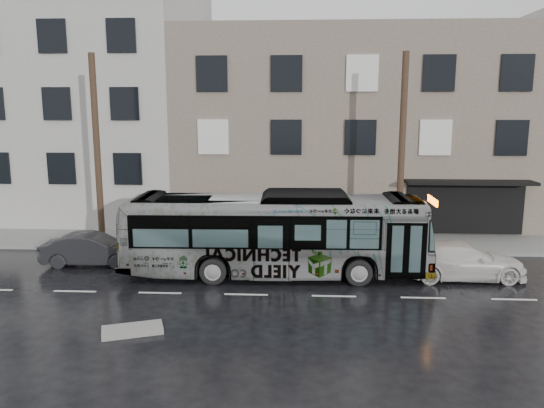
{
  "coord_description": "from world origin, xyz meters",
  "views": [
    {
      "loc": [
        1.92,
        -20.86,
        6.81
      ],
      "look_at": [
        0.68,
        2.5,
        2.45
      ],
      "focal_mm": 35.0,
      "sensor_mm": 36.0,
      "label": 1
    }
  ],
  "objects_px": {
    "utility_pole_front": "(402,154)",
    "dark_sedan": "(93,249)",
    "sign_post": "(422,226)",
    "white_sedan": "(461,260)",
    "bus": "(275,234)",
    "utility_pole_rear": "(97,153)"
  },
  "relations": [
    {
      "from": "utility_pole_front",
      "to": "utility_pole_rear",
      "type": "bearing_deg",
      "value": 180.0
    },
    {
      "from": "sign_post",
      "to": "dark_sedan",
      "type": "height_order",
      "value": "sign_post"
    },
    {
      "from": "white_sedan",
      "to": "dark_sedan",
      "type": "xyz_separation_m",
      "value": [
        -15.37,
        0.99,
        -0.04
      ]
    },
    {
      "from": "utility_pole_rear",
      "to": "white_sedan",
      "type": "distance_m",
      "value": 16.7
    },
    {
      "from": "utility_pole_rear",
      "to": "sign_post",
      "type": "xyz_separation_m",
      "value": [
        15.1,
        0.0,
        -3.3
      ]
    },
    {
      "from": "utility_pole_rear",
      "to": "sign_post",
      "type": "relative_size",
      "value": 3.75
    },
    {
      "from": "bus",
      "to": "utility_pole_rear",
      "type": "bearing_deg",
      "value": 66.56
    },
    {
      "from": "bus",
      "to": "white_sedan",
      "type": "bearing_deg",
      "value": -91.62
    },
    {
      "from": "utility_pole_front",
      "to": "dark_sedan",
      "type": "relative_size",
      "value": 2.15
    },
    {
      "from": "bus",
      "to": "sign_post",
      "type": "bearing_deg",
      "value": -64.16
    },
    {
      "from": "utility_pole_front",
      "to": "dark_sedan",
      "type": "bearing_deg",
      "value": -169.68
    },
    {
      "from": "utility_pole_front",
      "to": "bus",
      "type": "height_order",
      "value": "utility_pole_front"
    },
    {
      "from": "utility_pole_rear",
      "to": "dark_sedan",
      "type": "relative_size",
      "value": 2.15
    },
    {
      "from": "bus",
      "to": "dark_sedan",
      "type": "height_order",
      "value": "bus"
    },
    {
      "from": "utility_pole_front",
      "to": "sign_post",
      "type": "distance_m",
      "value": 3.48
    },
    {
      "from": "white_sedan",
      "to": "sign_post",
      "type": "bearing_deg",
      "value": 10.79
    },
    {
      "from": "sign_post",
      "to": "white_sedan",
      "type": "bearing_deg",
      "value": -77.55
    },
    {
      "from": "utility_pole_front",
      "to": "dark_sedan",
      "type": "height_order",
      "value": "utility_pole_front"
    },
    {
      "from": "utility_pole_front",
      "to": "utility_pole_rear",
      "type": "xyz_separation_m",
      "value": [
        -14.0,
        0.0,
        0.0
      ]
    },
    {
      "from": "utility_pole_rear",
      "to": "white_sedan",
      "type": "bearing_deg",
      "value": -12.28
    },
    {
      "from": "bus",
      "to": "dark_sedan",
      "type": "xyz_separation_m",
      "value": [
        -7.96,
        0.96,
        -1.02
      ]
    },
    {
      "from": "utility_pole_front",
      "to": "white_sedan",
      "type": "relative_size",
      "value": 1.79
    }
  ]
}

